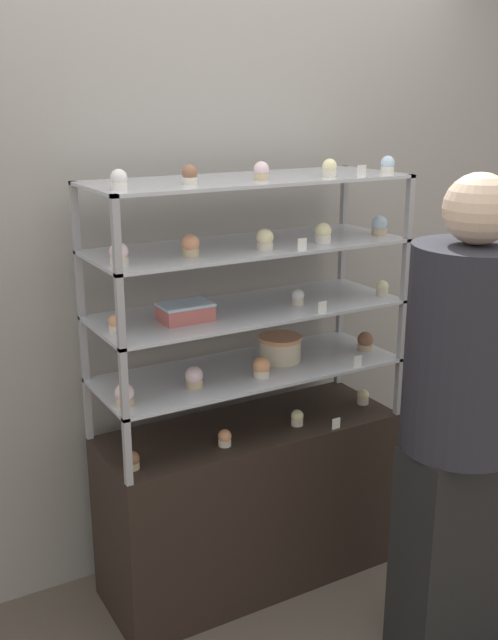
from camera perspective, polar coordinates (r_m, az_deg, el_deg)
ground_plane at (r=3.33m, az=0.00°, el=-18.88°), size 20.00×20.00×0.00m
back_wall at (r=3.09m, az=-3.35°, el=4.79°), size 8.00×0.05×2.60m
display_base at (r=3.14m, az=0.00°, el=-13.76°), size 1.19×0.43×0.69m
display_riser_lower at (r=2.89m, az=0.00°, el=-3.97°), size 1.19×0.43×0.24m
display_riser_middle at (r=2.82m, az=0.00°, el=0.64°), size 1.19×0.43×0.24m
display_riser_upper at (r=2.76m, az=0.00°, el=5.47°), size 1.19×0.43×0.24m
display_riser_top at (r=2.72m, az=0.00°, el=10.46°), size 1.19×0.43×0.24m
layer_cake_centerpiece at (r=2.95m, az=2.37°, el=-2.17°), size 0.17×0.17×0.10m
sheet_cake_frosted at (r=2.65m, az=-4.87°, el=0.63°), size 0.18×0.13×0.06m
cupcake_0 at (r=2.68m, az=-8.87°, el=-10.54°), size 0.05×0.05×0.06m
cupcake_1 at (r=2.81m, az=-1.86°, el=-8.97°), size 0.05×0.05×0.06m
cupcake_2 at (r=2.98m, az=3.69°, el=-7.45°), size 0.05×0.05×0.06m
cupcake_3 at (r=3.21m, az=8.68°, el=-5.81°), size 0.05×0.05×0.06m
price_tag_0 at (r=2.96m, az=6.66°, el=-7.84°), size 0.04×0.00×0.04m
cupcake_4 at (r=2.58m, az=-9.46°, el=-5.66°), size 0.07×0.07×0.08m
cupcake_5 at (r=2.70m, az=-4.20°, el=-4.39°), size 0.07×0.07×0.08m
cupcake_6 at (r=2.79m, az=0.95°, el=-3.63°), size 0.07×0.07×0.08m
cupcake_7 at (r=3.12m, az=8.85°, el=-1.63°), size 0.07×0.07×0.08m
price_tag_1 at (r=2.93m, az=8.28°, el=-3.13°), size 0.04×0.00×0.04m
cupcake_8 at (r=2.56m, az=-10.14°, el=-0.26°), size 0.05×0.05×0.06m
cupcake_9 at (r=2.85m, az=3.75°, el=1.74°), size 0.05×0.05×0.06m
cupcake_10 at (r=3.03m, az=10.14°, el=2.40°), size 0.05×0.05×0.06m
price_tag_2 at (r=2.75m, az=5.61°, el=0.98°), size 0.04×0.00×0.04m
cupcake_11 at (r=2.44m, az=-9.88°, el=4.95°), size 0.06×0.06×0.07m
cupcake_12 at (r=2.55m, az=-4.48°, el=5.65°), size 0.06×0.06×0.07m
cupcake_13 at (r=2.66m, az=1.28°, el=6.14°), size 0.06×0.06×0.07m
cupcake_14 at (r=2.80m, az=5.66°, el=6.60°), size 0.06×0.06×0.07m
cupcake_15 at (r=2.99m, az=9.91°, el=7.10°), size 0.06×0.06×0.07m
price_tag_3 at (r=2.64m, az=4.08°, el=5.75°), size 0.04×0.00×0.04m
cupcake_16 at (r=2.40m, az=-9.89°, el=10.47°), size 0.05×0.05×0.06m
cupcake_17 at (r=2.52m, az=-4.54°, el=10.96°), size 0.05×0.05×0.06m
cupcake_18 at (r=2.64m, az=0.89°, el=11.27°), size 0.05×0.05×0.06m
cupcake_19 at (r=2.77m, az=6.15°, el=11.43°), size 0.05×0.05×0.06m
cupcake_20 at (r=2.95m, az=10.51°, el=11.56°), size 0.05×0.05×0.06m
price_tag_4 at (r=2.76m, az=8.58°, el=11.14°), size 0.04×0.00×0.04m
customer_figure at (r=2.62m, az=15.85°, el=-6.86°), size 0.40×0.40×1.72m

